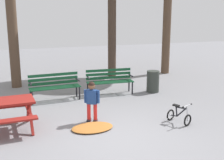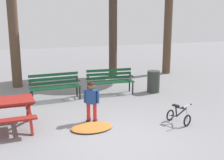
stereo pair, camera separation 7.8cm
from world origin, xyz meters
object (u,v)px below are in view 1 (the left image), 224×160
park_bench_far_left (54,85)px  park_bench_left (110,79)px  child_standing (92,98)px  trash_bin (153,81)px  kids_bicycle (179,116)px

park_bench_far_left → park_bench_left: size_ratio=0.99×
park_bench_left → child_standing: 2.74m
park_bench_far_left → trash_bin: 3.44m
trash_bin → child_standing: bearing=-143.7°
park_bench_left → trash_bin: bearing=-11.6°
kids_bicycle → park_bench_left: bearing=102.7°
child_standing → kids_bicycle: bearing=-22.4°
park_bench_left → child_standing: child_standing is taller
kids_bicycle → child_standing: bearing=157.6°
child_standing → kids_bicycle: size_ratio=1.69×
trash_bin → park_bench_far_left: bearing=176.8°
park_bench_far_left → child_standing: child_standing is taller
park_bench_left → trash_bin: 1.56m
park_bench_left → child_standing: (-1.32, -2.39, 0.12)m
kids_bicycle → trash_bin: (0.79, 2.93, 0.18)m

